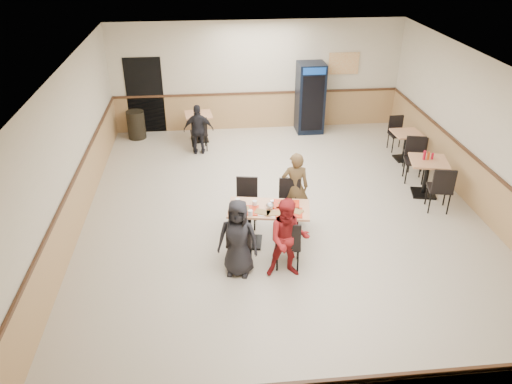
{
  "coord_description": "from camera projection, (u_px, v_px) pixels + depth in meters",
  "views": [
    {
      "loc": [
        -1.42,
        -8.51,
        5.31
      ],
      "look_at": [
        -0.6,
        -0.5,
        0.89
      ],
      "focal_mm": 35.0,
      "sensor_mm": 36.0,
      "label": 1
    }
  ],
  "objects": [
    {
      "name": "ground",
      "position": [
        283.0,
        217.0,
        10.1
      ],
      "size": [
        10.0,
        10.0,
        0.0
      ],
      "primitive_type": "plane",
      "color": "beige",
      "rests_on": "ground"
    },
    {
      "name": "room_shell",
      "position": [
        340.0,
        139.0,
        12.2
      ],
      "size": [
        10.0,
        10.0,
        10.0
      ],
      "color": "silver",
      "rests_on": "ground"
    },
    {
      "name": "main_table",
      "position": [
        269.0,
        220.0,
        9.03
      ],
      "size": [
        1.55,
        0.96,
        0.78
      ],
      "rotation": [
        0.0,
        0.0,
        -0.17
      ],
      "color": "black",
      "rests_on": "ground"
    },
    {
      "name": "main_chairs",
      "position": [
        266.0,
        221.0,
        9.05
      ],
      "size": [
        1.56,
        1.89,
        0.98
      ],
      "rotation": [
        0.0,
        0.0,
        -0.17
      ],
      "color": "black",
      "rests_on": "ground"
    },
    {
      "name": "diner_woman_left",
      "position": [
        238.0,
        238.0,
        8.21
      ],
      "size": [
        0.77,
        0.6,
        1.39
      ],
      "primitive_type": "imported",
      "rotation": [
        0.0,
        0.0,
        -0.26
      ],
      "color": "black",
      "rests_on": "ground"
    },
    {
      "name": "diner_woman_right",
      "position": [
        288.0,
        239.0,
        8.14
      ],
      "size": [
        0.73,
        0.58,
        1.44
      ],
      "primitive_type": "imported",
      "rotation": [
        0.0,
        0.0,
        -0.06
      ],
      "color": "maroon",
      "rests_on": "ground"
    },
    {
      "name": "diner_man_opposite",
      "position": [
        295.0,
        188.0,
        9.67
      ],
      "size": [
        0.56,
        0.38,
        1.46
      ],
      "primitive_type": "imported",
      "rotation": [
        0.0,
        0.0,
        3.08
      ],
      "color": "brown",
      "rests_on": "ground"
    },
    {
      "name": "lone_diner",
      "position": [
        199.0,
        130.0,
        12.56
      ],
      "size": [
        0.77,
        0.36,
        1.29
      ],
      "primitive_type": "imported",
      "rotation": [
        0.0,
        0.0,
        3.08
      ],
      "color": "black",
      "rests_on": "ground"
    },
    {
      "name": "tabletop_clutter",
      "position": [
        269.0,
        208.0,
        8.84
      ],
      "size": [
        1.29,
        0.7,
        0.12
      ],
      "rotation": [
        0.0,
        0.0,
        -0.17
      ],
      "color": "red",
      "rests_on": "main_table"
    },
    {
      "name": "side_table_near",
      "position": [
        427.0,
        172.0,
        10.69
      ],
      "size": [
        0.92,
        0.92,
        0.82
      ],
      "rotation": [
        0.0,
        0.0,
        -0.23
      ],
      "color": "black",
      "rests_on": "ground"
    },
    {
      "name": "side_table_near_chair_south",
      "position": [
        440.0,
        187.0,
        10.13
      ],
      "size": [
        0.58,
        0.58,
        1.04
      ],
      "primitive_type": null,
      "rotation": [
        0.0,
        0.0,
        2.91
      ],
      "color": "black",
      "rests_on": "ground"
    },
    {
      "name": "side_table_near_chair_north",
      "position": [
        415.0,
        160.0,
        11.27
      ],
      "size": [
        0.58,
        0.58,
        1.04
      ],
      "primitive_type": null,
      "rotation": [
        0.0,
        0.0,
        -0.23
      ],
      "color": "black",
      "rests_on": "ground"
    },
    {
      "name": "side_table_far",
      "position": [
        406.0,
        142.0,
        12.32
      ],
      "size": [
        0.7,
        0.7,
        0.71
      ],
      "rotation": [
        0.0,
        0.0,
        0.04
      ],
      "color": "black",
      "rests_on": "ground"
    },
    {
      "name": "side_table_far_chair_south",
      "position": [
        414.0,
        152.0,
        11.83
      ],
      "size": [
        0.44,
        0.44,
        0.9
      ],
      "primitive_type": null,
      "rotation": [
        0.0,
        0.0,
        3.18
      ],
      "color": "black",
      "rests_on": "ground"
    },
    {
      "name": "side_table_far_chair_north",
      "position": [
        398.0,
        134.0,
        12.83
      ],
      "size": [
        0.44,
        0.44,
        0.9
      ],
      "primitive_type": null,
      "rotation": [
        0.0,
        0.0,
        0.04
      ],
      "color": "black",
      "rests_on": "ground"
    },
    {
      "name": "condiment_caddy",
      "position": [
        427.0,
        156.0,
        10.56
      ],
      "size": [
        0.23,
        0.06,
        0.2
      ],
      "color": "red",
      "rests_on": "side_table_near"
    },
    {
      "name": "back_table",
      "position": [
        199.0,
        123.0,
        13.38
      ],
      "size": [
        0.77,
        0.77,
        0.75
      ],
      "rotation": [
        0.0,
        0.0,
        0.1
      ],
      "color": "black",
      "rests_on": "ground"
    },
    {
      "name": "back_table_chair_lone",
      "position": [
        199.0,
        132.0,
        12.86
      ],
      "size": [
        0.48,
        0.48,
        0.95
      ],
      "primitive_type": null,
      "rotation": [
        0.0,
        0.0,
        3.24
      ],
      "color": "black",
      "rests_on": "ground"
    },
    {
      "name": "pepsi_cooler",
      "position": [
        310.0,
        98.0,
        13.77
      ],
      "size": [
        0.74,
        0.75,
        1.93
      ],
      "rotation": [
        0.0,
        0.0,
        0.01
      ],
      "color": "black",
      "rests_on": "ground"
    },
    {
      "name": "trash_bin",
      "position": [
        136.0,
        125.0,
        13.59
      ],
      "size": [
        0.48,
        0.48,
        0.76
      ],
      "primitive_type": "cylinder",
      "color": "black",
      "rests_on": "ground"
    }
  ]
}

